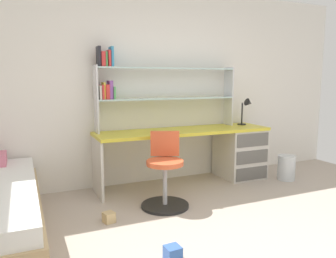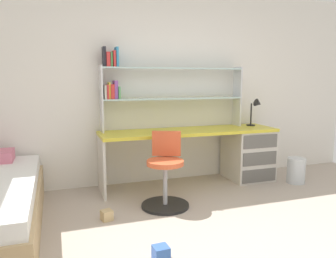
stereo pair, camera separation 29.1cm
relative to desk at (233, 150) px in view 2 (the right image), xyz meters
name	(u,v)px [view 2 (the right image)]	position (x,y,z in m)	size (l,w,h in m)	color
room_shell	(58,90)	(-2.24, -0.84, 0.87)	(6.15, 5.84, 2.57)	white
desk	(233,150)	(0.00, 0.00, 0.00)	(2.32, 0.60, 0.73)	gold
bookshelf_hutch	(155,84)	(-1.05, 0.18, 0.90)	(1.91, 0.22, 1.04)	silver
desk_lamp	(257,108)	(0.39, 0.06, 0.57)	(0.20, 0.17, 0.38)	black
swivel_chair	(165,177)	(-1.17, -0.61, -0.09)	(0.52, 0.52, 0.81)	black
waste_bin	(296,170)	(0.75, -0.40, -0.24)	(0.24, 0.24, 0.34)	silver
toy_block_natural_2	(107,215)	(-1.84, -0.79, -0.36)	(0.10, 0.10, 0.10)	tan
toy_block_blue_3	(161,254)	(-1.56, -1.67, -0.36)	(0.12, 0.12, 0.12)	#3860B7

